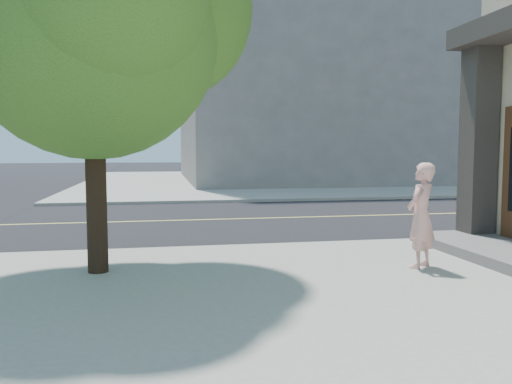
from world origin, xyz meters
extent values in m
cube|color=black|center=(0.00, 4.50, 0.01)|extent=(140.00, 9.00, 0.01)
cube|color=gray|center=(13.50, 21.50, 0.06)|extent=(29.00, 25.00, 0.12)
cube|color=slate|center=(9.20, -2.20, 0.21)|extent=(1.60, 4.00, 0.18)
cube|color=#35302B|center=(9.70, -0.50, 2.22)|extent=(0.55, 0.55, 4.20)
cube|color=slate|center=(14.00, 22.00, 7.12)|extent=(18.00, 16.00, 14.00)
imported|color=#EBA69B|center=(7.38, -2.50, 0.96)|extent=(0.73, 0.69, 1.67)
cylinder|color=black|center=(2.37, -1.85, 1.67)|extent=(0.31, 0.31, 3.10)
sphere|color=#437625|center=(2.37, -1.85, 3.73)|extent=(3.79, 3.79, 3.79)
sphere|color=#437625|center=(3.40, -1.34, 4.25)|extent=(2.93, 2.93, 2.93)
camera|label=1|loc=(3.31, -9.95, 2.00)|focal=36.04mm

